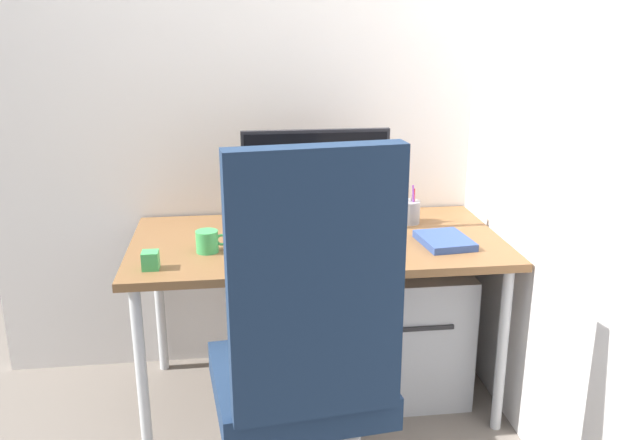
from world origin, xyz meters
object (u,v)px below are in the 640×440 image
object	(u,v)px
mouse	(390,242)
notebook	(445,241)
filing_cabinet	(411,327)
keyboard	(311,253)
monitor	(316,175)
desk_clamp_accessory	(151,260)
pen_holder	(409,212)
office_chair	(306,350)
coffee_mug	(208,241)

from	to	relation	value
mouse	notebook	bearing A→B (deg)	-9.23
filing_cabinet	notebook	distance (m)	0.47
keyboard	monitor	bearing A→B (deg)	79.60
notebook	keyboard	bearing A→B (deg)	-177.54
desk_clamp_accessory	monitor	bearing A→B (deg)	28.55
filing_cabinet	keyboard	xyz separation A→B (m)	(-0.45, -0.23, 0.44)
filing_cabinet	monitor	distance (m)	0.77
pen_holder	desk_clamp_accessory	bearing A→B (deg)	-158.48
pen_holder	notebook	distance (m)	0.29
office_chair	keyboard	distance (m)	0.54
office_chair	coffee_mug	bearing A→B (deg)	115.17
monitor	mouse	size ratio (longest dim) A/B	5.37
pen_holder	notebook	xyz separation A→B (m)	(0.07, -0.28, -0.03)
desk_clamp_accessory	keyboard	bearing A→B (deg)	4.62
filing_cabinet	mouse	bearing A→B (deg)	-131.87
filing_cabinet	monitor	xyz separation A→B (m)	(-0.40, 0.06, 0.66)
mouse	desk_clamp_accessory	distance (m)	0.89
mouse	office_chair	bearing A→B (deg)	-132.35
pen_holder	desk_clamp_accessory	world-z (taller)	pen_holder
mouse	notebook	distance (m)	0.21
keyboard	notebook	world-z (taller)	keyboard
keyboard	notebook	distance (m)	0.53
monitor	notebook	world-z (taller)	monitor
monitor	notebook	size ratio (longest dim) A/B	2.60
desk_clamp_accessory	notebook	bearing A→B (deg)	6.48
monitor	desk_clamp_accessory	distance (m)	0.73
keyboard	mouse	world-z (taller)	mouse
keyboard	notebook	xyz separation A→B (m)	(0.52, 0.08, -0.00)
monitor	filing_cabinet	bearing A→B (deg)	-8.34
mouse	desk_clamp_accessory	world-z (taller)	desk_clamp_accessory
monitor	keyboard	size ratio (longest dim) A/B	1.35
notebook	coffee_mug	distance (m)	0.90
mouse	desk_clamp_accessory	bearing A→B (deg)	178.32
filing_cabinet	desk_clamp_accessory	bearing A→B (deg)	-164.69
keyboard	desk_clamp_accessory	size ratio (longest dim) A/B	6.71
office_chair	mouse	xyz separation A→B (m)	(0.39, 0.60, 0.11)
monitor	mouse	bearing A→B (deg)	-39.72
filing_cabinet	notebook	bearing A→B (deg)	-64.69
filing_cabinet	coffee_mug	xyz separation A→B (m)	(-0.83, -0.13, 0.46)
mouse	monitor	bearing A→B (deg)	130.66
desk_clamp_accessory	pen_holder	bearing A→B (deg)	21.52
keyboard	mouse	xyz separation A→B (m)	(0.31, 0.08, 0.00)
monitor	coffee_mug	distance (m)	0.51
office_chair	filing_cabinet	xyz separation A→B (m)	(0.53, 0.76, -0.34)
filing_cabinet	office_chair	bearing A→B (deg)	-124.79
mouse	desk_clamp_accessory	size ratio (longest dim) A/B	1.69
mouse	pen_holder	world-z (taller)	pen_holder
filing_cabinet	monitor	world-z (taller)	monitor
pen_holder	coffee_mug	xyz separation A→B (m)	(-0.83, -0.25, -0.01)
keyboard	coffee_mug	size ratio (longest dim) A/B	3.65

